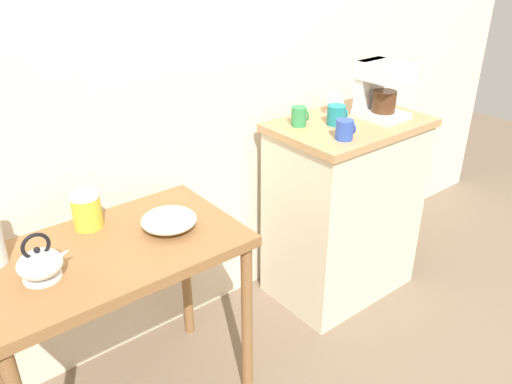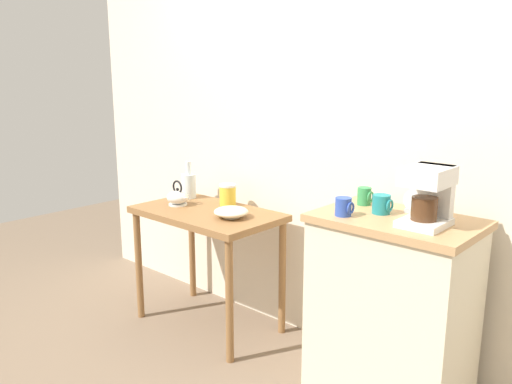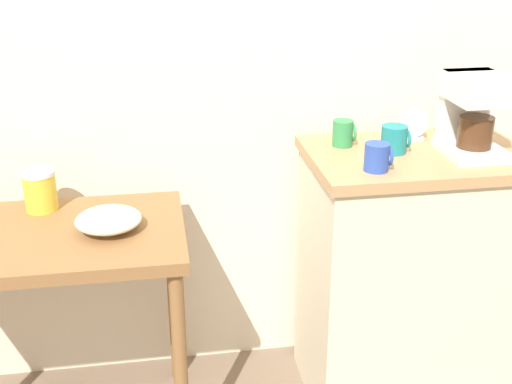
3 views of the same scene
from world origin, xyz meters
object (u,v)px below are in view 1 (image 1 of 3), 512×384
at_px(mug_dark_teal, 337,115).
at_px(mug_tall_green, 299,116).
at_px(table_clock, 335,104).
at_px(mug_blue, 345,130).
at_px(canister_enamel, 87,210).
at_px(bowl_stoneware, 169,220).
at_px(coffee_maker, 380,87).
at_px(teakettle, 41,264).

bearing_deg(mug_dark_teal, mug_tall_green, 147.25).
xyz_separation_m(mug_dark_teal, table_clock, (0.11, 0.11, 0.01)).
height_order(mug_dark_teal, mug_blue, mug_dark_teal).
bearing_deg(canister_enamel, table_clock, -0.88).
bearing_deg(mug_tall_green, mug_dark_teal, -32.75).
xyz_separation_m(mug_blue, table_clock, (0.22, 0.26, 0.01)).
relative_size(mug_dark_teal, table_clock, 0.80).
bearing_deg(table_clock, mug_tall_green, -175.77).
height_order(bowl_stoneware, mug_tall_green, mug_tall_green).
height_order(coffee_maker, mug_dark_teal, coffee_maker).
relative_size(mug_dark_teal, mug_tall_green, 1.03).
xyz_separation_m(teakettle, mug_dark_teal, (1.38, 0.08, 0.17)).
distance_m(bowl_stoneware, coffee_maker, 1.20).
bearing_deg(coffee_maker, mug_tall_green, 160.70).
bearing_deg(mug_blue, mug_tall_green, 97.95).
relative_size(bowl_stoneware, mug_blue, 2.37).
xyz_separation_m(mug_tall_green, mug_blue, (0.03, -0.25, -0.00)).
xyz_separation_m(teakettle, canister_enamel, (0.24, 0.21, 0.02)).
bearing_deg(mug_tall_green, canister_enamel, 177.85).
relative_size(teakettle, mug_dark_teal, 1.87).
distance_m(teakettle, mug_dark_teal, 1.40).
distance_m(bowl_stoneware, mug_tall_green, 0.82).
relative_size(mug_tall_green, table_clock, 0.78).
distance_m(bowl_stoneware, mug_dark_teal, 0.95).
height_order(canister_enamel, mug_dark_teal, mug_dark_teal).
bearing_deg(mug_blue, coffee_maker, 17.64).
distance_m(mug_dark_teal, mug_blue, 0.19).
xyz_separation_m(teakettle, mug_tall_green, (1.24, 0.17, 0.17)).
relative_size(mug_dark_teal, mug_blue, 1.07).
bearing_deg(mug_tall_green, teakettle, -172.02).
bearing_deg(mug_tall_green, mug_blue, -82.05).
distance_m(canister_enamel, coffee_maker, 1.42).
xyz_separation_m(bowl_stoneware, table_clock, (1.03, 0.18, 0.20)).
distance_m(canister_enamel, mug_blue, 1.09).
height_order(teakettle, mug_blue, mug_blue).
relative_size(teakettle, mug_blue, 1.99).
xyz_separation_m(canister_enamel, coffee_maker, (1.39, -0.17, 0.25)).
bearing_deg(teakettle, mug_tall_green, 7.98).
bearing_deg(teakettle, coffee_maker, 1.40).
bearing_deg(teakettle, bowl_stoneware, 1.99).
relative_size(coffee_maker, mug_tall_green, 2.94).
distance_m(bowl_stoneware, teakettle, 0.46).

